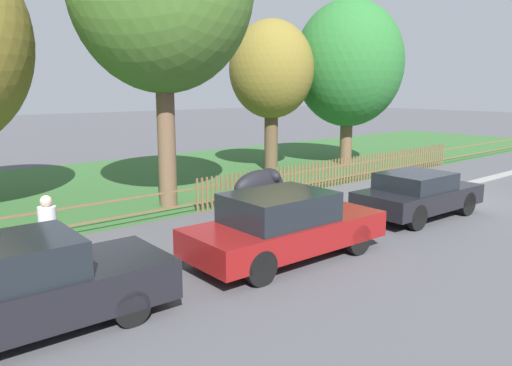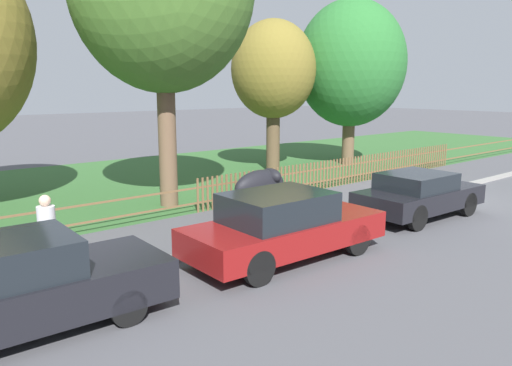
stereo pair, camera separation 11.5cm
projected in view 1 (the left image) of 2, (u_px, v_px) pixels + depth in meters
The scene contains 11 objects.
ground_plane at pixel (426, 198), 16.01m from camera, with size 120.00×120.00×0.00m, color #4C4C51.
kerb_stone at pixel (423, 195), 16.08m from camera, with size 44.00×0.20×0.12m, color gray.
grass_strip at pixel (249, 165), 22.58m from camera, with size 44.00×11.35×0.01m, color #33602D.
park_fence at pixel (349, 170), 18.27m from camera, with size 44.00×0.05×0.99m.
parked_car_silver_hatchback at pixel (13, 289), 6.98m from camera, with size 4.41×1.80×1.41m.
parked_car_black_saloon at pixel (284, 225), 10.16m from camera, with size 4.36×1.84×1.41m.
parked_car_navy_estate at pixel (418, 194), 13.51m from camera, with size 3.86×1.83×1.24m.
covered_motorcycle at pixel (261, 186), 14.44m from camera, with size 1.90×0.78×1.15m.
tree_mid_park at pixel (272, 71), 20.59m from camera, with size 3.51×3.51×6.24m.
tree_far_left at pixel (349, 64), 22.18m from camera, with size 4.85×4.85×7.31m.
pedestrian_near_fence at pixel (48, 233), 9.03m from camera, with size 0.37×0.36×1.59m.
Camera 1 is at (-14.33, -8.30, 3.48)m, focal length 35.00 mm.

